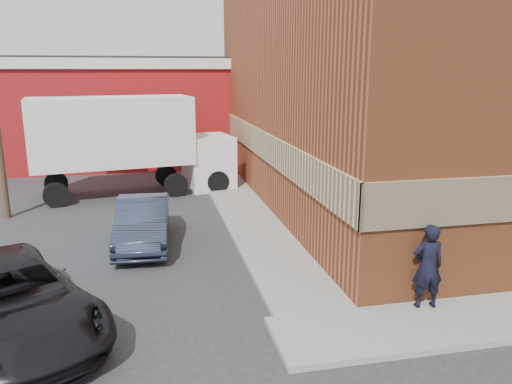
{
  "coord_description": "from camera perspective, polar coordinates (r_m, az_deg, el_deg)",
  "views": [
    {
      "loc": [
        -2.59,
        -8.89,
        4.95
      ],
      "look_at": [
        0.12,
        3.65,
        1.8
      ],
      "focal_mm": 35.0,
      "sensor_mm": 36.0,
      "label": 1
    }
  ],
  "objects": [
    {
      "name": "suv_a",
      "position": [
        10.66,
        -26.5,
        -11.08
      ],
      "size": [
        4.72,
        5.78,
        1.46
      ],
      "primitive_type": "imported",
      "rotation": [
        0.0,
        0.0,
        0.52
      ],
      "color": "black",
      "rests_on": "ground"
    },
    {
      "name": "brick_building",
      "position": [
        21.04,
        20.09,
        12.23
      ],
      "size": [
        14.25,
        18.25,
        9.36
      ],
      "color": "brown",
      "rests_on": "ground"
    },
    {
      "name": "man",
      "position": [
        10.96,
        19.02,
        -8.02
      ],
      "size": [
        0.69,
        0.49,
        1.8
      ],
      "primitive_type": "imported",
      "rotation": [
        0.0,
        0.0,
        3.05
      ],
      "color": "black",
      "rests_on": "sidewalk_south"
    },
    {
      "name": "sedan",
      "position": [
        14.8,
        -12.82,
        -3.38
      ],
      "size": [
        1.63,
        4.15,
        1.35
      ],
      "primitive_type": "imported",
      "rotation": [
        0.0,
        0.0,
        -0.05
      ],
      "color": "#2B3649",
      "rests_on": "ground"
    },
    {
      "name": "warehouse",
      "position": [
        29.17,
        -19.08,
        8.82
      ],
      "size": [
        16.3,
        8.3,
        5.6
      ],
      "color": "maroon",
      "rests_on": "ground"
    },
    {
      "name": "sidewalk_west",
      "position": [
        18.82,
        -1.99,
        -1.3
      ],
      "size": [
        1.8,
        18.0,
        0.12
      ],
      "primitive_type": "cube",
      "color": "gray",
      "rests_on": "ground"
    },
    {
      "name": "ground",
      "position": [
        10.5,
        3.69,
        -14.38
      ],
      "size": [
        90.0,
        90.0,
        0.0
      ],
      "primitive_type": "plane",
      "color": "#28282B",
      "rests_on": "ground"
    },
    {
      "name": "box_truck",
      "position": [
        20.7,
        -13.94,
        5.92
      ],
      "size": [
        8.24,
        3.57,
        3.93
      ],
      "rotation": [
        0.0,
        0.0,
        0.16
      ],
      "color": "white",
      "rests_on": "ground"
    }
  ]
}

